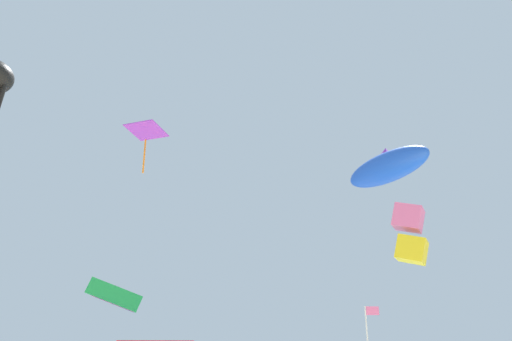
% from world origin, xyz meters
% --- Properties ---
extents(kite_inflatable_blue, '(6.16, 8.44, 3.02)m').
position_xyz_m(kite_inflatable_blue, '(10.73, 21.98, 16.57)').
color(kite_inflatable_blue, blue).
extents(kite_diamond_purple, '(2.14, 2.14, 2.29)m').
position_xyz_m(kite_diamond_purple, '(-6.06, 7.44, 12.37)').
color(kite_diamond_purple, purple).
extents(kite_box_pink, '(2.40, 2.28, 3.68)m').
position_xyz_m(kite_box_pink, '(8.85, 13.68, 9.11)').
color(kite_box_pink, pink).
extents(kite_parafoil_green, '(4.65, 0.72, 2.81)m').
position_xyz_m(kite_parafoil_green, '(-10.99, 27.76, 7.10)').
color(kite_parafoil_green, green).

